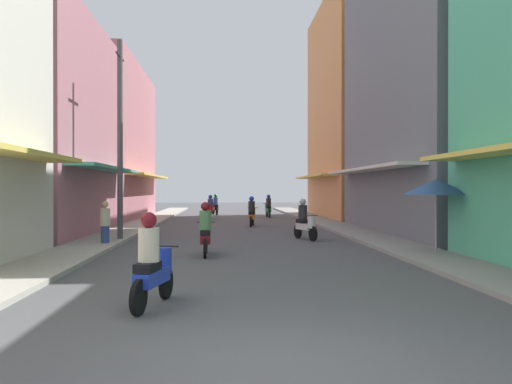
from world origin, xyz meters
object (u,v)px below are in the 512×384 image
at_px(motorbike_black, 215,206).
at_px(motorbike_green, 268,207).
at_px(motorbike_maroon, 206,232).
at_px(motorbike_orange, 252,213).
at_px(motorbike_blue, 153,265).
at_px(pedestrian_far, 105,224).
at_px(vendor_umbrella, 436,187).
at_px(utility_pole, 120,139).
at_px(motorbike_red, 210,208).
at_px(motorbike_white, 305,221).

distance_m(motorbike_black, motorbike_green, 5.33).
height_order(motorbike_maroon, motorbike_orange, same).
bearing_deg(motorbike_maroon, motorbike_green, 79.96).
xyz_separation_m(motorbike_blue, pedestrian_far, (-2.86, 9.19, 0.06)).
xyz_separation_m(vendor_umbrella, utility_pole, (-9.96, 4.68, 1.78)).
relative_size(motorbike_green, pedestrian_far, 1.18).
bearing_deg(motorbike_orange, motorbike_maroon, -99.55).
relative_size(motorbike_blue, pedestrian_far, 1.16).
height_order(motorbike_maroon, motorbike_green, same).
bearing_deg(motorbike_maroon, vendor_umbrella, -4.71).
xyz_separation_m(motorbike_maroon, utility_pole, (-3.28, 4.13, 3.09)).
relative_size(motorbike_green, motorbike_orange, 1.00).
relative_size(motorbike_blue, motorbike_orange, 0.99).
bearing_deg(motorbike_green, vendor_umbrella, -81.44).
bearing_deg(motorbike_green, motorbike_blue, -98.94).
relative_size(pedestrian_far, utility_pole, 0.21).
height_order(motorbike_red, pedestrian_far, motorbike_red).
bearing_deg(motorbike_orange, motorbike_white, -77.22).
bearing_deg(motorbike_blue, motorbike_green, 81.06).
bearing_deg(vendor_umbrella, motorbike_blue, -140.62).
height_order(motorbike_blue, utility_pole, utility_pole).
xyz_separation_m(motorbike_white, motorbike_blue, (-4.28, -11.13, 0.00)).
relative_size(motorbike_red, pedestrian_far, 1.18).
height_order(motorbike_black, utility_pole, utility_pole).
xyz_separation_m(motorbike_blue, utility_pole, (-2.65, 10.68, 3.09)).
bearing_deg(pedestrian_far, vendor_umbrella, -17.40).
distance_m(motorbike_green, motorbike_orange, 8.42).
bearing_deg(utility_pole, motorbike_blue, -76.07).
xyz_separation_m(motorbike_white, motorbike_black, (-3.78, 19.40, 0.00)).
distance_m(motorbike_red, pedestrian_far, 15.72).
height_order(motorbike_orange, utility_pole, utility_pole).
xyz_separation_m(motorbike_red, motorbike_green, (3.90, 2.10, 0.00)).
relative_size(motorbike_orange, vendor_umbrella, 0.80).
distance_m(motorbike_blue, motorbike_maroon, 6.59).
relative_size(motorbike_blue, motorbike_green, 0.98).
bearing_deg(vendor_umbrella, utility_pole, 154.84).
distance_m(motorbike_orange, vendor_umbrella, 13.34).
height_order(motorbike_maroon, utility_pole, utility_pole).
distance_m(motorbike_blue, vendor_umbrella, 9.55).
relative_size(motorbike_black, pedestrian_far, 1.16).
xyz_separation_m(motorbike_black, motorbike_maroon, (0.13, -23.97, 0.00)).
bearing_deg(motorbike_red, motorbike_orange, -69.29).
distance_m(motorbike_white, motorbike_green, 15.56).
bearing_deg(motorbike_red, pedestrian_far, -101.58).
height_order(motorbike_maroon, vendor_umbrella, vendor_umbrella).
xyz_separation_m(motorbike_blue, vendor_umbrella, (7.31, 6.00, 1.31)).
relative_size(motorbike_red, motorbike_orange, 1.00).
bearing_deg(pedestrian_far, motorbike_orange, 59.28).
bearing_deg(motorbike_green, motorbike_black, 133.95).
xyz_separation_m(motorbike_red, utility_pole, (-2.95, -13.91, 3.09)).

